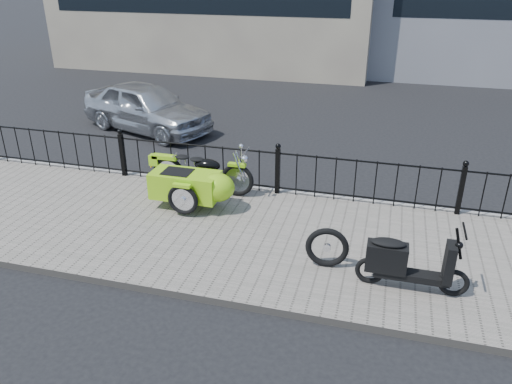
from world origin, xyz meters
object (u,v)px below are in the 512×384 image
(scooter, at_px, (405,263))
(spare_tire, at_px, (327,248))
(motorcycle_sidecar, at_px, (197,183))
(sedan_car, at_px, (147,107))

(scooter, bearing_deg, spare_tire, 166.78)
(spare_tire, bearing_deg, motorcycle_sidecar, 151.39)
(motorcycle_sidecar, distance_m, sedan_car, 5.46)
(motorcycle_sidecar, bearing_deg, scooter, -24.39)
(scooter, relative_size, sedan_car, 0.40)
(spare_tire, xyz_separation_m, sedan_car, (-5.99, 5.88, 0.23))
(scooter, height_order, sedan_car, sedan_car)
(scooter, height_order, spare_tire, scooter)
(motorcycle_sidecar, xyz_separation_m, scooter, (3.88, -1.76, -0.05))
(spare_tire, relative_size, sedan_car, 0.17)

